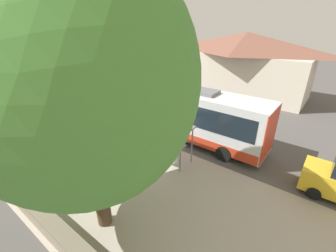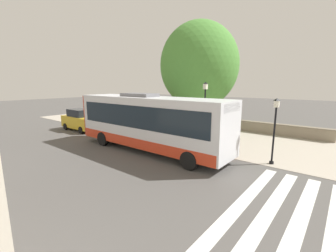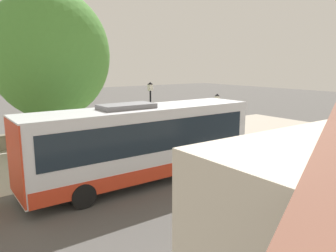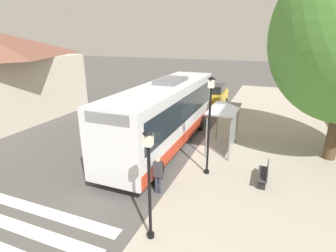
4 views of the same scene
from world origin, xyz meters
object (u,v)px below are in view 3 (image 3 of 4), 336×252
(bus, at_px, (143,141))
(street_lamp_near, at_px, (217,116))
(shade_tree, at_px, (50,55))
(bench, at_px, (129,143))
(pedestrian, at_px, (197,142))
(street_lamp_far, at_px, (151,114))
(bus_shelter, at_px, (101,131))

(bus, relative_size, street_lamp_near, 3.08)
(bus, height_order, shade_tree, shade_tree)
(bus, height_order, bench, bus)
(pedestrian, relative_size, bench, 1.11)
(street_lamp_far, bearing_deg, bench, -178.58)
(street_lamp_near, bearing_deg, bus_shelter, -96.82)
(pedestrian, height_order, street_lamp_far, street_lamp_far)
(pedestrian, relative_size, street_lamp_far, 0.35)
(bench, xyz_separation_m, shade_tree, (-3.09, -3.87, 5.70))
(bus, bearing_deg, bench, 157.08)
(bus, bearing_deg, pedestrian, 108.54)
(shade_tree, bearing_deg, bus, 9.82)
(bus, distance_m, bench, 6.26)
(bus, distance_m, street_lamp_near, 7.56)
(bus_shelter, xyz_separation_m, shade_tree, (-5.36, -0.86, 4.17))
(street_lamp_near, distance_m, street_lamp_far, 4.82)
(bus, distance_m, pedestrian, 5.13)
(bus, height_order, street_lamp_near, bus)
(street_lamp_far, bearing_deg, shade_tree, -145.00)
(street_lamp_far, relative_size, shade_tree, 0.44)
(bus, bearing_deg, bus_shelter, -168.99)
(bus_shelter, distance_m, street_lamp_far, 3.17)
(street_lamp_far, bearing_deg, bus, -38.34)
(street_lamp_near, bearing_deg, street_lamp_far, -98.08)
(bus_shelter, bearing_deg, pedestrian, 72.24)
(bus, relative_size, bus_shelter, 3.71)
(bus_shelter, distance_m, shade_tree, 6.84)
(bus, height_order, pedestrian, bus)
(bus_shelter, height_order, bench, bus_shelter)
(bus, height_order, street_lamp_far, street_lamp_far)
(shade_tree, bearing_deg, street_lamp_near, 54.06)
(pedestrian, height_order, bench, pedestrian)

